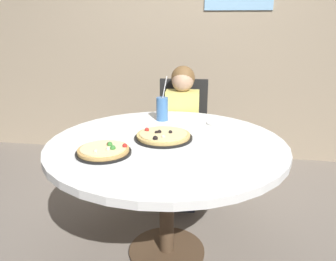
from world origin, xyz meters
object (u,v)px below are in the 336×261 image
Objects in this scene: pizza_veggie at (163,136)px; plate_small at (220,123)px; pizza_cheese at (104,151)px; chair_wooden at (183,131)px; diner_child at (181,143)px; soda_cup at (162,109)px; dining_table at (167,155)px.

plate_small is at bearing 47.73° from pizza_veggie.
pizza_veggie is at bearing 46.52° from pizza_cheese.
chair_wooden is at bearing 88.55° from pizza_veggie.
pizza_veggie is (-0.03, -0.66, 0.28)m from diner_child.
soda_cup is 1.70× the size of plate_small.
diner_child is 0.50m from plate_small.
pizza_veggie is 1.18× the size of pizza_cheese.
plate_small is (0.30, 0.40, 0.09)m from dining_table.
chair_wooden reaches higher than pizza_cheese.
diner_child is (0.00, 0.70, -0.18)m from dining_table.
soda_cup is at bearing 73.86° from pizza_cheese.
soda_cup is (-0.07, 0.38, 0.06)m from pizza_veggie.
pizza_cheese is at bearing -104.29° from chair_wooden.
dining_table is 1.25× the size of diner_child.
chair_wooden is 3.10× the size of soda_cup.
soda_cup is (-0.10, 0.43, 0.17)m from dining_table.
pizza_cheese is at bearing -107.54° from diner_child.
soda_cup is 0.40m from plate_small.
chair_wooden is 5.28× the size of plate_small.
plate_small reaches higher than dining_table.
pizza_veggie is at bearing -132.27° from plate_small.
pizza_veggie is at bearing -91.45° from chair_wooden.
chair_wooden is 2.80× the size of pizza_veggie.
pizza_veggie is 0.38m from pizza_cheese.
plate_small is (0.59, 0.63, -0.01)m from pizza_cheese.
dining_table is 4.71× the size of pizza_cheese.
diner_child is at bearing 133.99° from plate_small.
pizza_cheese is at bearing -106.14° from soda_cup.
dining_table is 3.99× the size of pizza_veggie.
plate_small is at bearing 53.48° from dining_table.
pizza_veggie is (-0.02, -0.84, 0.24)m from chair_wooden.
pizza_veggie is 0.39m from soda_cup.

